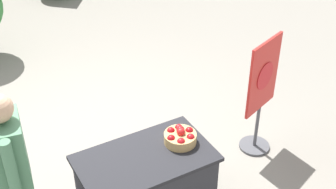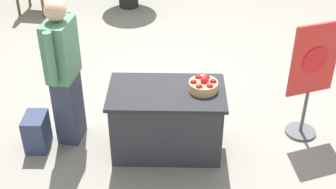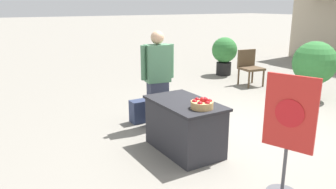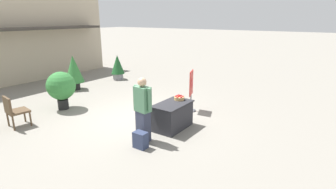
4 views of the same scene
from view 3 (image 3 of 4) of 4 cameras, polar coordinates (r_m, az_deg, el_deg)
The scene contains 9 objects.
ground_plane at distance 5.85m, azimuth 13.70°, elevation -6.56°, with size 120.00×120.00×0.00m, color gray.
display_table at distance 4.92m, azimuth 2.88°, elevation -5.53°, with size 1.26×0.74×0.77m.
apple_basket at distance 4.49m, azimuth 5.97°, elevation -1.63°, with size 0.31×0.31×0.16m.
person_visitor at distance 5.78m, azimuth -1.81°, elevation 2.75°, with size 0.32×0.60×1.71m.
backpack at distance 6.17m, azimuth -4.95°, elevation -2.91°, with size 0.24×0.34×0.42m.
poster_board at distance 3.88m, azimuth 20.17°, elevation -6.19°, with size 0.54×0.36×1.42m.
patio_chair at distance 9.23m, azimuth 13.97°, elevation 4.96°, with size 0.62×0.62×0.96m.
potted_plant_far_left at distance 10.38m, azimuth 9.78°, elevation 7.17°, with size 0.78×0.78×1.18m.
potted_plant_near_left at distance 8.27m, azimuth 24.14°, elevation 4.85°, with size 0.99×0.99×1.35m.
Camera 3 is at (3.79, -3.90, 2.14)m, focal length 35.00 mm.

